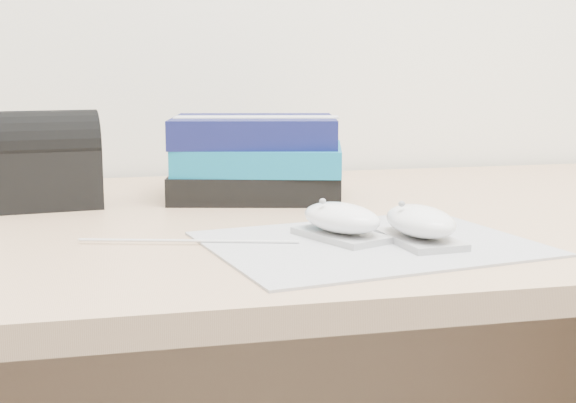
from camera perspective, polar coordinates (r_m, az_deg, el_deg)
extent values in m
cube|color=tan|center=(1.07, 0.88, -1.62)|extent=(1.60, 0.80, 0.03)
cube|color=tan|center=(1.54, -2.64, -12.31)|extent=(1.52, 0.03, 0.35)
cube|color=gray|center=(0.89, 5.79, -3.00)|extent=(0.38, 0.32, 0.00)
cube|color=#A8A8AB|center=(0.90, 3.80, -2.40)|extent=(0.10, 0.13, 0.01)
ellipsoid|color=white|center=(0.90, 3.82, -1.15)|extent=(0.10, 0.13, 0.03)
ellipsoid|color=#959598|center=(0.89, 2.48, 0.02)|extent=(0.01, 0.01, 0.01)
cube|color=#9C9C9F|center=(0.89, 9.35, -2.67)|extent=(0.07, 0.12, 0.01)
ellipsoid|color=white|center=(0.89, 9.39, -1.38)|extent=(0.07, 0.12, 0.03)
ellipsoid|color=gray|center=(0.88, 8.09, -0.17)|extent=(0.01, 0.01, 0.01)
cylinder|color=silver|center=(0.89, -7.10, -2.80)|extent=(0.24, 0.07, 0.00)
cube|color=black|center=(1.20, -2.26, 1.28)|extent=(0.28, 0.25, 0.04)
cube|color=#0D6A92|center=(1.19, -2.00, 3.11)|extent=(0.28, 0.25, 0.04)
cube|color=#0F1348|center=(1.19, -2.45, 5.03)|extent=(0.27, 0.23, 0.04)
cube|color=silver|center=(1.17, -2.25, 6.01)|extent=(0.24, 0.10, 0.00)
cube|color=black|center=(1.16, -16.73, 1.60)|extent=(0.15, 0.11, 0.08)
cylinder|color=black|center=(1.15, -16.83, 3.81)|extent=(0.15, 0.11, 0.10)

